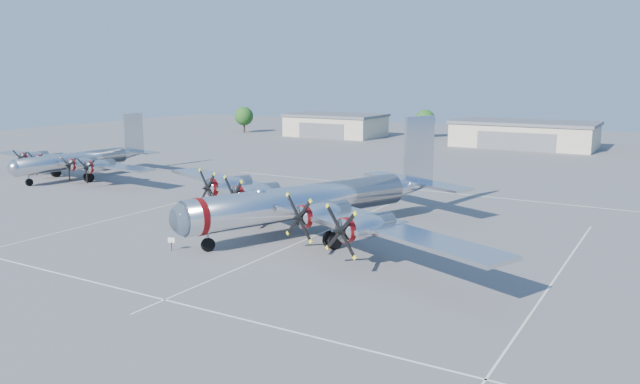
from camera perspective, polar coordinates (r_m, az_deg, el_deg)
The scene contains 9 objects.
ground at distance 61.08m, azimuth 0.62°, elevation -3.57°, with size 260.00×260.00×0.00m, color #515154.
parking_lines at distance 59.62m, azimuth -0.22°, elevation -3.92°, with size 60.00×50.08×0.01m.
hangar_west at distance 153.17m, azimuth 1.44°, elevation 6.15°, with size 22.60×14.60×5.40m.
hangar_center at distance 137.00m, azimuth 18.15°, elevation 5.06°, with size 28.60×14.60×5.40m.
tree_far_west at distance 163.53m, azimuth -6.97°, elevation 6.90°, with size 4.80×4.80×6.64m.
tree_west at distance 151.80m, azimuth 9.59°, elevation 6.53°, with size 4.80×4.80×6.64m.
main_bomber_b29 at distance 60.60m, azimuth -0.55°, elevation -3.68°, with size 48.13×32.92×10.64m, color silver, non-canonical shape.
bomber_west at distance 98.18m, azimuth -21.01°, elevation 1.20°, with size 33.87×23.98×8.95m, color #BCBEC1, non-canonical shape.
info_placard at distance 55.58m, azimuth -13.44°, elevation -4.43°, with size 0.60×0.25×1.19m.
Camera 1 is at (29.64, -51.21, 15.17)m, focal length 35.00 mm.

